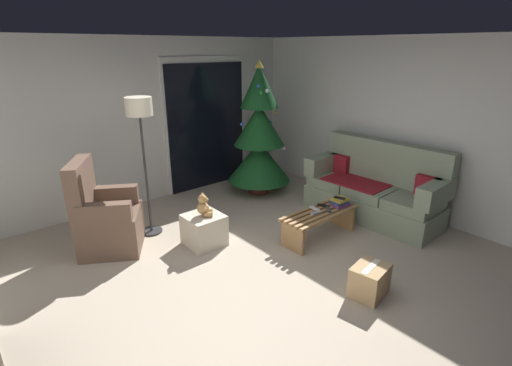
# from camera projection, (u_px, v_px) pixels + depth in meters

# --- Properties ---
(ground_plane) EXTENTS (7.00, 7.00, 0.00)m
(ground_plane) POSITION_uv_depth(u_px,v_px,m) (271.00, 285.00, 3.95)
(ground_plane) COLOR #B2A38E
(wall_back) EXTENTS (5.72, 0.12, 2.50)m
(wall_back) POSITION_uv_depth(u_px,v_px,m) (134.00, 124.00, 5.71)
(wall_back) COLOR silver
(wall_back) RESTS_ON ground
(wall_right) EXTENTS (0.12, 6.00, 2.50)m
(wall_right) POSITION_uv_depth(u_px,v_px,m) (422.00, 130.00, 5.28)
(wall_right) COLOR silver
(wall_right) RESTS_ON ground
(patio_door_frame) EXTENTS (1.60, 0.02, 2.20)m
(patio_door_frame) POSITION_uv_depth(u_px,v_px,m) (207.00, 124.00, 6.48)
(patio_door_frame) COLOR silver
(patio_door_frame) RESTS_ON ground
(patio_door_glass) EXTENTS (1.50, 0.02, 2.10)m
(patio_door_glass) POSITION_uv_depth(u_px,v_px,m) (208.00, 127.00, 6.48)
(patio_door_glass) COLOR black
(patio_door_glass) RESTS_ON ground
(couch) EXTENTS (0.85, 1.97, 1.08)m
(couch) POSITION_uv_depth(u_px,v_px,m) (375.00, 190.00, 5.46)
(couch) COLOR gray
(couch) RESTS_ON ground
(coffee_table) EXTENTS (1.10, 0.40, 0.37)m
(coffee_table) POSITION_uv_depth(u_px,v_px,m) (320.00, 220.00, 4.85)
(coffee_table) COLOR #9E7547
(coffee_table) RESTS_ON ground
(remote_white) EXTENTS (0.06, 0.16, 0.02)m
(remote_white) POSITION_uv_depth(u_px,v_px,m) (315.00, 209.00, 4.87)
(remote_white) COLOR silver
(remote_white) RESTS_ON coffee_table
(remote_graphite) EXTENTS (0.13, 0.15, 0.02)m
(remote_graphite) POSITION_uv_depth(u_px,v_px,m) (329.00, 210.00, 4.84)
(remote_graphite) COLOR #333338
(remote_graphite) RESTS_ON coffee_table
(remote_silver) EXTENTS (0.16, 0.05, 0.02)m
(remote_silver) POSITION_uv_depth(u_px,v_px,m) (316.00, 213.00, 4.75)
(remote_silver) COLOR #ADADB2
(remote_silver) RESTS_ON coffee_table
(remote_black) EXTENTS (0.09, 0.16, 0.02)m
(remote_black) POSITION_uv_depth(u_px,v_px,m) (323.00, 206.00, 4.97)
(remote_black) COLOR black
(remote_black) RESTS_ON coffee_table
(book_stack) EXTENTS (0.25, 0.22, 0.11)m
(book_stack) POSITION_uv_depth(u_px,v_px,m) (340.00, 202.00, 4.97)
(book_stack) COLOR #6B3D7A
(book_stack) RESTS_ON coffee_table
(cell_phone) EXTENTS (0.11, 0.16, 0.01)m
(cell_phone) POSITION_uv_depth(u_px,v_px,m) (340.00, 198.00, 4.94)
(cell_phone) COLOR black
(cell_phone) RESTS_ON book_stack
(christmas_tree) EXTENTS (1.04, 1.04, 2.16)m
(christmas_tree) POSITION_uv_depth(u_px,v_px,m) (259.00, 137.00, 6.18)
(christmas_tree) COLOR #4C1E19
(christmas_tree) RESTS_ON ground
(armchair) EXTENTS (0.94, 0.94, 1.13)m
(armchair) POSITION_uv_depth(u_px,v_px,m) (105.00, 219.00, 4.54)
(armchair) COLOR brown
(armchair) RESTS_ON ground
(floor_lamp) EXTENTS (0.32, 0.32, 1.78)m
(floor_lamp) POSITION_uv_depth(u_px,v_px,m) (140.00, 120.00, 4.58)
(floor_lamp) COLOR #2D2D30
(floor_lamp) RESTS_ON ground
(ottoman) EXTENTS (0.44, 0.44, 0.39)m
(ottoman) POSITION_uv_depth(u_px,v_px,m) (204.00, 230.00, 4.71)
(ottoman) COLOR beige
(ottoman) RESTS_ON ground
(teddy_bear_honey) EXTENTS (0.22, 0.21, 0.29)m
(teddy_bear_honey) POSITION_uv_depth(u_px,v_px,m) (204.00, 206.00, 4.61)
(teddy_bear_honey) COLOR tan
(teddy_bear_honey) RESTS_ON ottoman
(cardboard_box_taped_mid_floor) EXTENTS (0.42, 0.35, 0.32)m
(cardboard_box_taped_mid_floor) POSITION_uv_depth(u_px,v_px,m) (369.00, 281.00, 3.76)
(cardboard_box_taped_mid_floor) COLOR tan
(cardboard_box_taped_mid_floor) RESTS_ON ground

